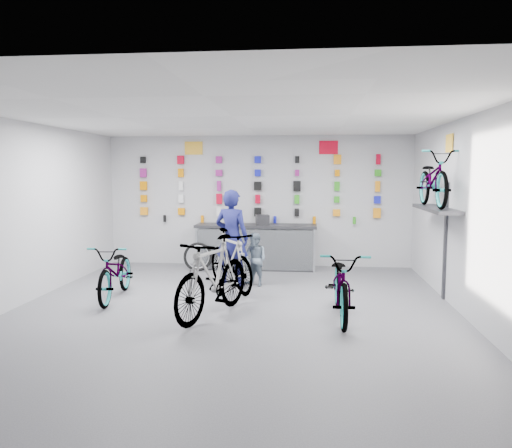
# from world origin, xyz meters

# --- Properties ---
(floor) EXTENTS (8.00, 8.00, 0.00)m
(floor) POSITION_xyz_m (0.00, 0.00, 0.00)
(floor) COLOR #4C4B50
(floor) RESTS_ON ground
(ceiling) EXTENTS (8.00, 8.00, 0.00)m
(ceiling) POSITION_xyz_m (0.00, 0.00, 3.00)
(ceiling) COLOR white
(ceiling) RESTS_ON wall_back
(wall_back) EXTENTS (7.00, 0.00, 7.00)m
(wall_back) POSITION_xyz_m (0.00, 4.00, 1.50)
(wall_back) COLOR silver
(wall_back) RESTS_ON floor
(wall_front) EXTENTS (7.00, 0.00, 7.00)m
(wall_front) POSITION_xyz_m (0.00, -4.00, 1.50)
(wall_front) COLOR silver
(wall_front) RESTS_ON floor
(wall_left) EXTENTS (0.00, 8.00, 8.00)m
(wall_left) POSITION_xyz_m (-3.50, 0.00, 1.50)
(wall_left) COLOR silver
(wall_left) RESTS_ON floor
(wall_right) EXTENTS (0.00, 8.00, 8.00)m
(wall_right) POSITION_xyz_m (3.50, 0.00, 1.50)
(wall_right) COLOR silver
(wall_right) RESTS_ON floor
(counter) EXTENTS (2.70, 0.66, 1.00)m
(counter) POSITION_xyz_m (0.00, 3.54, 0.49)
(counter) COLOR black
(counter) RESTS_ON floor
(merch_wall) EXTENTS (5.57, 0.08, 1.56)m
(merch_wall) POSITION_xyz_m (-0.03, 3.93, 1.78)
(merch_wall) COLOR orange
(merch_wall) RESTS_ON wall_back
(wall_bracket) EXTENTS (0.39, 1.90, 2.00)m
(wall_bracket) POSITION_xyz_m (3.33, 1.20, 1.46)
(wall_bracket) COLOR #333338
(wall_bracket) RESTS_ON wall_right
(sign_left) EXTENTS (0.42, 0.02, 0.30)m
(sign_left) POSITION_xyz_m (-1.50, 3.98, 2.72)
(sign_left) COLOR yellow
(sign_left) RESTS_ON wall_back
(sign_right) EXTENTS (0.42, 0.02, 0.30)m
(sign_right) POSITION_xyz_m (1.60, 3.98, 2.72)
(sign_right) COLOR red
(sign_right) RESTS_ON wall_back
(sign_side) EXTENTS (0.02, 0.40, 0.30)m
(sign_side) POSITION_xyz_m (3.48, 1.20, 2.65)
(sign_side) COLOR yellow
(sign_side) RESTS_ON wall_right
(bike_left) EXTENTS (0.82, 1.89, 0.96)m
(bike_left) POSITION_xyz_m (-2.11, 0.64, 0.48)
(bike_left) COLOR gray
(bike_left) RESTS_ON floor
(bike_center) EXTENTS (1.24, 2.09, 1.21)m
(bike_center) POSITION_xyz_m (-0.26, -0.23, 0.61)
(bike_center) COLOR gray
(bike_center) RESTS_ON floor
(bike_right) EXTENTS (0.71, 1.99, 1.04)m
(bike_right) POSITION_xyz_m (1.66, -0.11, 0.52)
(bike_right) COLOR gray
(bike_right) RESTS_ON floor
(bike_service) EXTENTS (1.44, 1.85, 1.12)m
(bike_service) POSITION_xyz_m (-0.27, 1.51, 0.56)
(bike_service) COLOR gray
(bike_service) RESTS_ON floor
(bike_wall) EXTENTS (0.63, 1.80, 0.95)m
(bike_wall) POSITION_xyz_m (3.25, 1.20, 2.05)
(bike_wall) COLOR gray
(bike_wall) RESTS_ON wall_bracket
(clerk) EXTENTS (0.77, 0.61, 1.84)m
(clerk) POSITION_xyz_m (-0.29, 1.85, 0.92)
(clerk) COLOR #14164E
(clerk) RESTS_ON floor
(customer) EXTENTS (0.63, 0.60, 1.02)m
(customer) POSITION_xyz_m (0.16, 1.86, 0.51)
(customer) COLOR slate
(customer) RESTS_ON floor
(spare_wheel) EXTENTS (0.65, 0.25, 0.64)m
(spare_wheel) POSITION_xyz_m (-1.25, 3.17, 0.31)
(spare_wheel) COLOR black
(spare_wheel) RESTS_ON floor
(register) EXTENTS (0.34, 0.36, 0.22)m
(register) POSITION_xyz_m (0.14, 3.55, 1.11)
(register) COLOR black
(register) RESTS_ON counter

